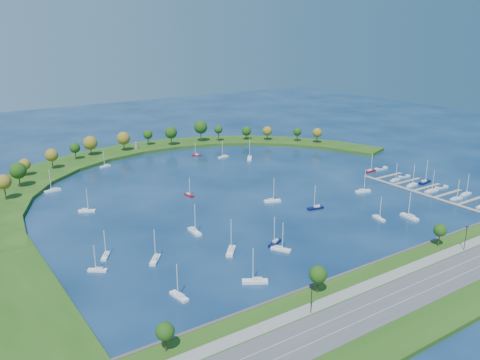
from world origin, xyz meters
TOP-DOWN VIEW (x-y plane):
  - ground at (0.00, 0.00)m, footprint 700.00×700.00m
  - south_shoreline at (0.03, -122.88)m, footprint 420.00×43.10m
  - breakwater at (-46.33, 48.72)m, footprint 286.74×247.64m
  - breakwater_trees at (-16.09, 90.70)m, footprint 237.39×95.08m
  - harbor_tower at (-10.31, 114.37)m, footprint 2.60×2.60m
  - dock_system at (85.30, -61.00)m, footprint 24.28×82.00m
  - moored_boat_0 at (-43.00, 86.88)m, footprint 7.20×3.62m
  - moored_boat_1 at (-78.05, 14.34)m, footprint 7.97×5.99m
  - moored_boat_2 at (-83.57, 55.10)m, footprint 9.00×3.78m
  - moored_boat_3 at (31.70, 64.83)m, footprint 7.96×3.03m
  - moored_boat_4 at (4.74, -24.66)m, footprint 8.76×5.21m
  - moored_boat_5 at (-87.67, -38.83)m, footprint 5.76×7.45m
  - moored_boat_6 at (-47.45, -37.29)m, footprint 3.13×9.39m
  - moored_boat_7 at (16.02, -44.77)m, footprint 8.62×3.73m
  - moored_boat_8 at (44.04, -78.54)m, footprint 3.64×9.74m
  - moored_boat_9 at (31.09, -71.35)m, footprint 3.86×7.91m
  - moored_boat_10 at (-78.01, -81.83)m, footprint 3.38×8.40m
  - moored_boat_11 at (-27.52, -72.12)m, footprint 6.04×8.19m
  - moored_boat_12 at (-25.91, 7.20)m, footprint 2.63×7.08m
  - moored_boat_13 at (-25.85, -66.12)m, footprint 8.35×5.96m
  - moored_boat_14 at (18.55, 78.98)m, footprint 5.52×5.90m
  - moored_boat_15 at (-51.34, -87.74)m, footprint 9.00×6.94m
  - moored_boat_16 at (-94.11, -48.47)m, footprint 6.81×5.81m
  - moored_boat_17 at (-73.19, -52.72)m, footprint 7.30×8.27m
  - moored_boat_18 at (54.71, -39.80)m, footprint 8.92×4.37m
  - moored_boat_19 at (44.23, 51.39)m, footprint 8.14×9.42m
  - moored_boat_20 at (-45.11, -62.61)m, footprint 8.13×8.74m
  - docked_boat_2 at (85.54, -75.19)m, footprint 7.43×2.95m
  - docked_boat_3 at (96.02, -73.94)m, footprint 8.16×2.86m
  - docked_boat_4 at (85.52, -60.30)m, footprint 8.37×2.79m
  - docked_boat_5 at (95.98, -59.26)m, footprint 8.57×3.27m
  - docked_boat_6 at (85.52, -47.86)m, footprint 8.67×3.57m
  - docked_boat_7 at (96.00, -48.46)m, footprint 9.49×3.72m
  - docked_boat_8 at (85.54, -36.09)m, footprint 7.24×2.59m
  - docked_boat_9 at (95.99, -34.11)m, footprint 8.06×3.48m
  - docked_boat_10 at (87.93, -15.29)m, footprint 7.81×2.27m
  - docked_boat_11 at (97.86, -15.04)m, footprint 9.60×2.71m

SIDE VIEW (x-z plane):
  - ground at x=0.00m, z-range 0.00..0.00m
  - dock_system at x=85.30m, z-range -0.45..1.15m
  - docked_boat_9 at x=95.99m, z-range -0.21..1.38m
  - docked_boat_5 at x=95.98m, z-range -0.23..1.48m
  - docked_boat_11 at x=97.86m, z-range -0.26..1.70m
  - moored_boat_14 at x=18.55m, z-range -3.80..5.48m
  - moored_boat_12 at x=-25.91m, z-range -4.22..5.94m
  - moored_boat_0 at x=-43.00m, z-range -4.24..5.96m
  - moored_boat_16 at x=-94.11m, z-range -4.31..6.03m
  - docked_boat_8 at x=85.54m, z-range -4.35..6.08m
  - docked_boat_2 at x=85.54m, z-range -4.44..6.18m
  - moored_boat_5 at x=-87.67m, z-range -4.62..6.38m
  - moored_boat_9 at x=31.09m, z-range -4.72..6.48m
  - moored_boat_3 at x=31.70m, z-range -4.82..6.60m
  - docked_boat_10 at x=87.93m, z-range -4.83..6.61m
  - moored_boat_1 at x=-78.05m, z-range -4.95..6.74m
  - docked_boat_3 at x=96.02m, z-range -4.98..6.78m
  - moored_boat_11 at x=-27.52m, z-range -5.08..6.89m
  - moored_boat_10 at x=-78.01m, z-range -5.10..6.91m
  - moored_boat_13 at x=-25.85m, z-range -5.15..6.97m
  - docked_boat_4 at x=85.52m, z-range -5.15..6.97m
  - moored_boat_7 at x=16.02m, z-range -5.22..7.05m
  - docked_boat_6 at x=85.52m, z-range -5.27..7.10m
  - moored_boat_4 at x=4.74m, z-range -5.31..7.14m
  - moored_boat_18 at x=54.71m, z-range -5.39..7.24m
  - moored_boat_17 at x=-73.19m, z-range -5.43..7.29m
  - moored_boat_2 at x=-83.57m, z-range -5.48..7.34m
  - moored_boat_15 at x=-51.34m, z-range -5.69..7.58m
  - docked_boat_7 at x=96.00m, z-range -5.83..7.74m
  - moored_boat_6 at x=-47.45m, z-range -5.84..7.75m
  - moored_boat_20 at x=-45.11m, z-range -5.91..7.83m
  - moored_boat_8 at x=44.04m, z-range -6.02..7.96m
  - moored_boat_19 at x=44.23m, z-range -6.21..8.17m
  - breakwater at x=-46.33m, z-range -0.01..1.99m
  - south_shoreline at x=0.03m, z-range -4.80..6.80m
  - harbor_tower at x=-10.31m, z-range 2.05..6.49m
  - breakwater_trees at x=-16.09m, z-range 2.80..18.98m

